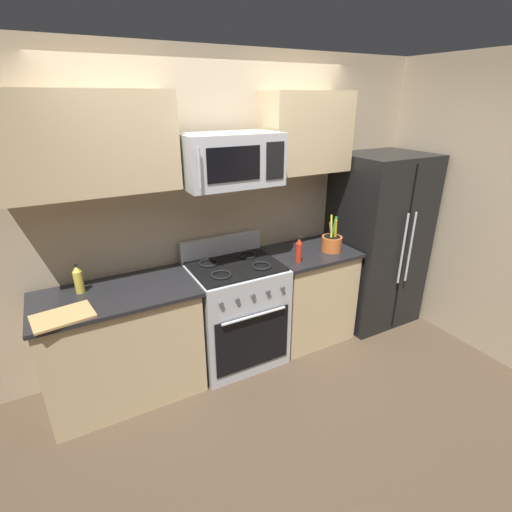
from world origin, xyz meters
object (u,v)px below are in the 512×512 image
object	(u,v)px
cutting_board	(63,317)
bottle_hot_sauce	(299,250)
utensil_crock	(332,243)
range_oven	(236,312)
microwave	(231,160)
bottle_oil	(78,279)
refrigerator	(377,240)

from	to	relation	value
cutting_board	bottle_hot_sauce	bearing A→B (deg)	0.81
utensil_crock	bottle_hot_sauce	world-z (taller)	utensil_crock
range_oven	microwave	size ratio (longest dim) A/B	1.44
range_oven	bottle_oil	xyz separation A→B (m)	(-1.19, 0.13, 0.54)
refrigerator	microwave	size ratio (longest dim) A/B	2.31
range_oven	bottle_hot_sauce	world-z (taller)	bottle_hot_sauce
range_oven	refrigerator	size ratio (longest dim) A/B	0.63
cutting_board	range_oven	bearing A→B (deg)	8.23
refrigerator	bottle_hot_sauce	distance (m)	1.09
refrigerator	cutting_board	xyz separation A→B (m)	(-2.93, -0.17, 0.05)
cutting_board	bottle_oil	distance (m)	0.36
refrigerator	bottle_hot_sauce	xyz separation A→B (m)	(-1.07, -0.15, 0.15)
refrigerator	bottle_oil	xyz separation A→B (m)	(-2.79, 0.15, 0.14)
microwave	cutting_board	world-z (taller)	microwave
range_oven	bottle_hot_sauce	xyz separation A→B (m)	(0.53, -0.17, 0.54)
utensil_crock	bottle_hot_sauce	size ratio (longest dim) A/B	1.45
bottle_oil	bottle_hot_sauce	size ratio (longest dim) A/B	0.97
microwave	bottle_hot_sauce	distance (m)	0.96
range_oven	cutting_board	bearing A→B (deg)	-171.77
refrigerator	utensil_crock	distance (m)	0.67
range_oven	bottle_oil	size ratio (longest dim) A/B	4.80
bottle_oil	cutting_board	bearing A→B (deg)	-113.34
utensil_crock	microwave	bearing A→B (deg)	172.86
refrigerator	bottle_oil	size ratio (longest dim) A/B	7.66
range_oven	microwave	bearing A→B (deg)	90.04
microwave	bottle_oil	distance (m)	1.42
cutting_board	bottle_oil	xyz separation A→B (m)	(0.14, 0.32, 0.10)
refrigerator	bottle_hot_sauce	size ratio (longest dim) A/B	7.47
bottle_hot_sauce	refrigerator	bearing A→B (deg)	7.86
range_oven	cutting_board	xyz separation A→B (m)	(-1.33, -0.19, 0.44)
range_oven	refrigerator	world-z (taller)	refrigerator
range_oven	bottle_hot_sauce	bearing A→B (deg)	-17.36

